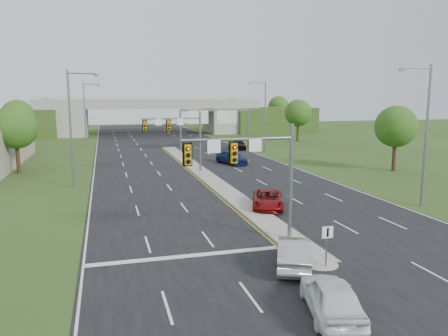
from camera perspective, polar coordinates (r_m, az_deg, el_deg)
ground at (r=26.91m, az=8.52°, el=-9.33°), size 240.00×240.00×0.00m
road at (r=59.82m, az=-5.14°, el=1.01°), size 24.00×160.00×0.02m
median at (r=48.19m, az=-2.59°, el=-0.85°), size 2.00×54.00×0.16m
median_nose at (r=23.50m, az=12.55°, el=-11.99°), size 2.00×2.00×0.16m
lane_markings at (r=53.79m, az=-4.61°, el=0.11°), size 23.72×160.00×0.01m
signal_mast_near at (r=24.90m, az=4.08°, el=0.44°), size 6.62×0.60×7.00m
signal_mast_far at (r=49.04m, az=-5.72°, el=4.74°), size 6.62×0.60×7.00m
keep_right_sign at (r=22.59m, az=13.31°, el=-9.08°), size 0.60×0.13×2.20m
sign_gantry at (r=70.40m, az=-1.27°, el=6.55°), size 11.58×0.44×6.67m
overpass at (r=103.92m, az=-9.65°, el=6.35°), size 80.00×14.00×8.10m
lightpole_l_mid at (r=43.43m, az=-19.17°, el=5.53°), size 2.85×0.25×11.00m
lightpole_l_far at (r=78.36m, az=-17.58°, el=7.03°), size 2.85×0.25×11.00m
lightpole_r_near at (r=37.03m, az=24.71°, el=4.64°), size 2.85×0.25×11.00m
lightpole_r_far at (r=67.64m, az=5.24°, el=7.14°), size 2.85×0.25×11.00m
tree_l_near at (r=54.22m, az=-25.57°, el=4.79°), size 4.80×4.80×7.60m
tree_l_mid at (r=79.49m, az=-25.33°, el=6.17°), size 5.20×5.20×8.12m
tree_r_near at (r=54.22m, az=21.54°, el=5.05°), size 4.80×4.80×7.60m
tree_r_mid at (r=86.41m, az=9.66°, el=7.09°), size 5.20×5.20×8.12m
tree_back_b at (r=118.09m, az=-22.14°, el=7.09°), size 5.60×5.60×8.32m
tree_back_c at (r=122.28m, az=1.00°, el=7.81°), size 5.60×5.60×8.32m
tree_back_d at (r=126.93m, az=7.13°, el=7.94°), size 6.00×6.00×8.85m
car_white at (r=18.31m, az=13.88°, el=-15.99°), size 2.91×4.89×1.56m
car_silver at (r=22.71m, az=9.10°, el=-10.84°), size 3.29×4.83×1.51m
car_far_a at (r=33.97m, az=5.72°, el=-4.11°), size 3.85×5.44×1.38m
car_far_b at (r=56.38m, az=0.98°, el=1.36°), size 3.60×5.85×1.58m
car_far_c at (r=72.29m, az=1.98°, el=3.10°), size 2.58×4.91×1.59m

